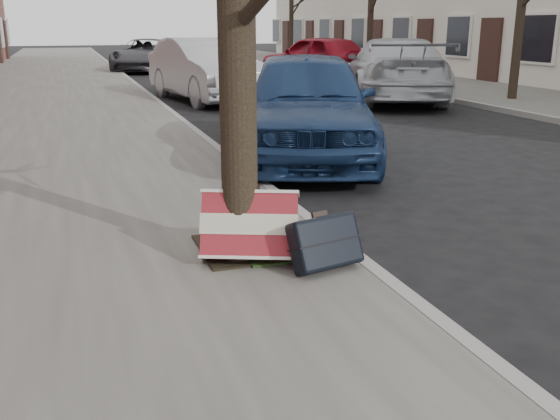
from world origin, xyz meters
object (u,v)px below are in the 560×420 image
object	(u,v)px
suitcase_red	(250,226)
car_near_front	(306,104)
suitcase_navy	(325,242)
car_near_mid	(206,70)

from	to	relation	value
suitcase_red	car_near_front	world-z (taller)	car_near_front
suitcase_red	suitcase_navy	world-z (taller)	suitcase_red
suitcase_red	suitcase_navy	bearing A→B (deg)	-14.54
suitcase_navy	car_near_front	size ratio (longest dim) A/B	0.12
suitcase_navy	car_near_front	bearing A→B (deg)	58.05
suitcase_red	car_near_mid	bearing A→B (deg)	100.97
suitcase_navy	car_near_mid	bearing A→B (deg)	69.12
suitcase_red	car_near_mid	world-z (taller)	car_near_mid
suitcase_red	suitcase_navy	distance (m)	0.60
car_near_front	car_near_mid	size ratio (longest dim) A/B	0.97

